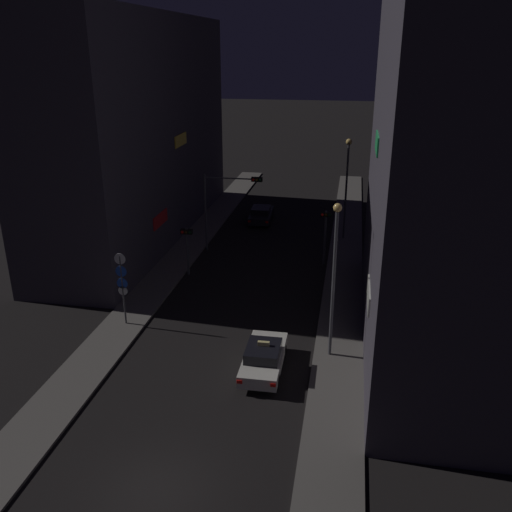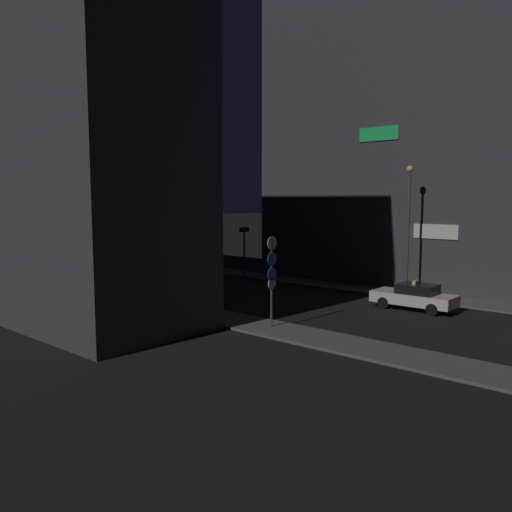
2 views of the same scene
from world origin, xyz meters
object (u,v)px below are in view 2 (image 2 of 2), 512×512
(far_car, at_px, (106,267))
(street_lamp_far_block, at_px, (204,208))
(traffic_light_left_kerb, at_px, (184,262))
(traffic_light_overhead, at_px, (153,226))
(street_lamp_near_block, at_px, (408,217))
(sign_pole_left, at_px, (272,273))
(taxi, at_px, (414,296))
(traffic_light_right_kerb, at_px, (244,242))

(far_car, height_order, street_lamp_far_block, street_lamp_far_block)
(traffic_light_left_kerb, bearing_deg, traffic_light_overhead, 72.19)
(traffic_light_overhead, relative_size, street_lamp_near_block, 0.75)
(sign_pole_left, xyz_separation_m, street_lamp_far_block, (11.58, 16.80, 2.69))
(traffic_light_left_kerb, xyz_separation_m, sign_pole_left, (-1.34, -7.62, 0.19))
(sign_pole_left, height_order, street_lamp_far_block, street_lamp_far_block)
(taxi, xyz_separation_m, sign_pole_left, (-8.35, 3.19, 1.88))
(traffic_light_overhead, height_order, street_lamp_far_block, street_lamp_far_block)
(far_car, height_order, traffic_light_left_kerb, traffic_light_left_kerb)
(traffic_light_right_kerb, xyz_separation_m, sign_pole_left, (-10.36, -11.14, -0.22))
(far_car, height_order, street_lamp_near_block, street_lamp_near_block)
(far_car, xyz_separation_m, street_lamp_far_block, (7.31, -3.43, 4.57))
(traffic_light_overhead, bearing_deg, street_lamp_near_block, -58.39)
(taxi, relative_size, street_lamp_near_block, 0.57)
(traffic_light_left_kerb, xyz_separation_m, street_lamp_far_block, (10.24, 9.18, 2.88))
(sign_pole_left, bearing_deg, street_lamp_far_block, 55.42)
(far_car, bearing_deg, traffic_light_left_kerb, -103.08)
(street_lamp_near_block, height_order, street_lamp_far_block, street_lamp_far_block)
(traffic_light_right_kerb, relative_size, street_lamp_far_block, 0.50)
(traffic_light_right_kerb, height_order, street_lamp_far_block, street_lamp_far_block)
(taxi, height_order, traffic_light_right_kerb, traffic_light_right_kerb)
(traffic_light_right_kerb, relative_size, street_lamp_near_block, 0.51)
(street_lamp_far_block, bearing_deg, taxi, -99.20)
(traffic_light_right_kerb, distance_m, sign_pole_left, 15.22)
(taxi, height_order, street_lamp_near_block, street_lamp_near_block)
(traffic_light_overhead, bearing_deg, far_car, 80.00)
(far_car, distance_m, sign_pole_left, 20.76)
(sign_pole_left, distance_m, street_lamp_far_block, 20.58)
(traffic_light_overhead, distance_m, street_lamp_far_block, 9.74)
(street_lamp_near_block, xyz_separation_m, street_lamp_far_block, (0.18, 18.10, 0.41))
(taxi, bearing_deg, street_lamp_near_block, 31.74)
(sign_pole_left, bearing_deg, traffic_light_right_kerb, 47.09)
(traffic_light_right_kerb, relative_size, sign_pole_left, 0.95)
(far_car, xyz_separation_m, sign_pole_left, (-4.27, -20.23, 1.88))
(traffic_light_left_kerb, distance_m, traffic_light_right_kerb, 9.69)
(sign_pole_left, distance_m, street_lamp_near_block, 11.70)
(traffic_light_overhead, distance_m, traffic_light_right_kerb, 7.70)
(taxi, distance_m, traffic_light_right_kerb, 14.62)
(far_car, xyz_separation_m, traffic_light_left_kerb, (-2.93, -12.61, 1.69))
(traffic_light_right_kerb, height_order, street_lamp_near_block, street_lamp_near_block)
(street_lamp_far_block, bearing_deg, far_car, 154.90)
(far_car, bearing_deg, sign_pole_left, -101.92)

